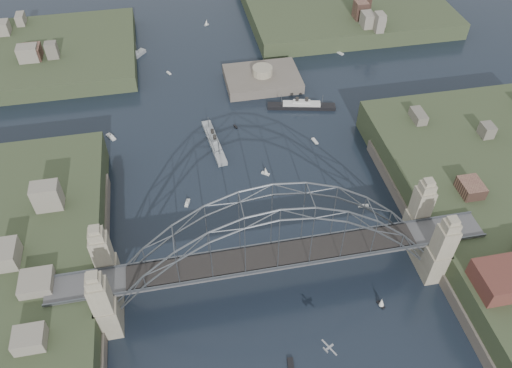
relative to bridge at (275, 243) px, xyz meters
The scene contains 21 objects.
ground 12.32m from the bridge, ahead, with size 500.00×500.00×0.00m, color black.
bridge is the anchor object (origin of this frame).
headland_nw 110.41m from the bridge, 120.07° to the left, with size 60.00×45.00×9.00m, color #303C22.
headland_ne 121.38m from the bridge, 65.56° to the left, with size 70.00×55.00×9.50m, color #303C22.
fort_island 72.14m from the bridge, 80.27° to the left, with size 22.00×16.00×9.40m.
naval_cruiser_near 46.29m from the bridge, 97.72° to the left, with size 4.49×17.97×5.34m.
naval_cruiser_far 94.44m from the bridge, 106.98° to the left, with size 11.27×12.86×5.08m.
ocean_liner 60.30m from the bridge, 69.87° to the left, with size 19.27×6.62×4.70m.
aeroplane 20.56m from the bridge, 74.25° to the right, with size 2.07×3.33×0.52m.
small_boat_a 31.17m from the bridge, 121.23° to the left, with size 1.52×2.52×1.43m.
small_boat_b 33.22m from the bridge, 81.03° to the left, with size 2.05×1.81×2.38m.
small_boat_c 21.86m from the bridge, 92.34° to the right, with size 1.46×3.29×0.45m.
small_boat_d 46.78m from the bridge, 63.59° to the left, with size 1.32×2.64×0.45m.
small_boat_e 62.87m from the bridge, 121.86° to the left, with size 2.79×3.48×1.43m.
small_boat_f 51.89m from the bridge, 89.33° to the left, with size 0.93×1.59×0.45m.
small_boat_h 82.96m from the bridge, 100.80° to the left, with size 1.46×2.02×0.45m.
small_boat_i 31.93m from the bridge, 32.83° to the left, with size 2.47×1.10×0.45m.
small_boat_k 109.86m from the bridge, 90.07° to the left, with size 1.90×1.47×2.38m.
small_boat_l 48.27m from the bridge, 137.97° to the left, with size 1.97×2.73×2.38m.
small_boat_m 24.27m from the bridge, 26.02° to the right, with size 1.36×1.96×2.38m.
small_boat_n 92.18m from the bridge, 63.88° to the left, with size 2.22×2.89×0.45m.
Camera 1 is at (-14.32, -56.03, 85.00)m, focal length 35.18 mm.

